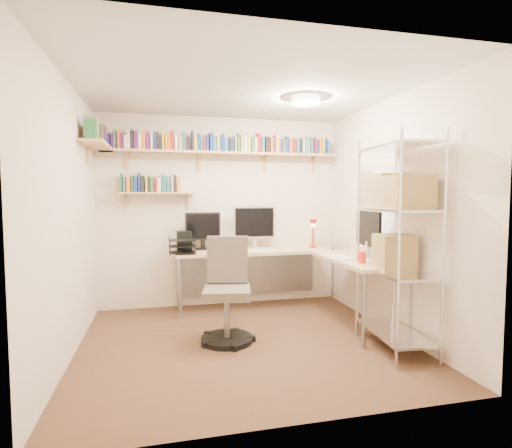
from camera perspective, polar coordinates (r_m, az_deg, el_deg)
The scene contains 6 objects.
ground at distance 4.17m, azimuth -1.61°, elevation -16.51°, with size 3.20×3.20×0.00m, color #4D2A21.
room_shell at distance 3.91m, azimuth -1.59°, elevation 5.27°, with size 3.24×3.04×2.52m.
wall_shelves at distance 5.17m, azimuth -9.45°, elevation 10.19°, with size 3.12×1.09×0.80m.
corner_desk at distance 4.98m, azimuth 1.77°, elevation -4.09°, with size 2.37×1.96×1.34m.
office_chair at distance 4.12m, azimuth -4.14°, elevation -10.39°, with size 0.56×0.57×1.05m.
wire_rack at distance 3.98m, azimuth 19.42°, elevation 0.80°, with size 0.50×0.91×2.03m.
Camera 1 is at (-0.80, -3.83, 1.46)m, focal length 28.00 mm.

